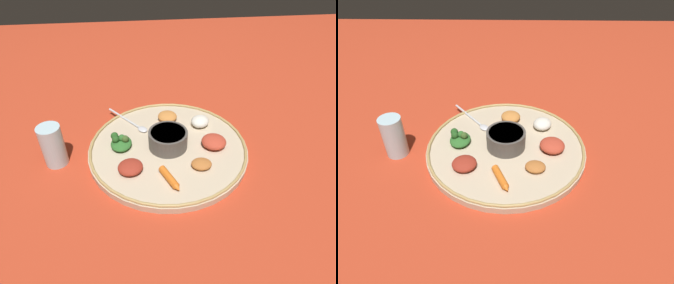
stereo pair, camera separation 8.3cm
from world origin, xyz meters
TOP-DOWN VIEW (x-y plane):
  - ground_plane at (0.00, 0.00)m, footprint 2.40×2.40m
  - platter at (0.00, 0.00)m, footprint 0.44×0.44m
  - platter_rim at (0.00, 0.00)m, footprint 0.44×0.44m
  - center_bowl at (0.00, 0.00)m, footprint 0.11×0.11m
  - spoon at (-0.10, 0.12)m, footprint 0.13×0.15m
  - greens_pile at (-0.13, 0.01)m, footprint 0.06×0.07m
  - carrot_near_spoon at (-0.01, -0.14)m, footprint 0.05×0.09m
  - mound_beet at (-0.11, -0.09)m, footprint 0.08×0.08m
  - mound_berbere_red at (0.13, -0.01)m, footprint 0.10×0.10m
  - mound_squash at (0.01, 0.13)m, footprint 0.08×0.08m
  - mound_rice_white at (0.11, 0.09)m, footprint 0.08×0.08m
  - mound_chickpea at (0.08, -0.09)m, footprint 0.06×0.05m
  - drinking_glass at (-0.30, -0.01)m, footprint 0.06×0.06m

SIDE VIEW (x-z plane):
  - ground_plane at x=0.00m, z-range 0.00..0.00m
  - platter at x=0.00m, z-range 0.00..0.02m
  - platter_rim at x=0.00m, z-range 0.02..0.02m
  - spoon at x=-0.10m, z-range 0.02..0.03m
  - carrot_near_spoon at x=-0.01m, z-range 0.02..0.04m
  - mound_chickpea at x=0.08m, z-range 0.02..0.04m
  - mound_squash at x=0.01m, z-range 0.02..0.04m
  - mound_beet at x=-0.11m, z-range 0.02..0.04m
  - mound_berbere_red at x=0.13m, z-range 0.02..0.05m
  - mound_rice_white at x=0.11m, z-range 0.02..0.05m
  - greens_pile at x=-0.13m, z-range 0.01..0.05m
  - center_bowl at x=0.00m, z-range 0.02..0.07m
  - drinking_glass at x=-0.30m, z-range -0.01..0.11m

